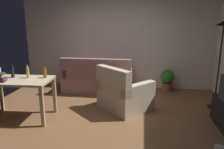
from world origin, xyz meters
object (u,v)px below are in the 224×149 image
at_px(desk, 18,85).
at_px(bottle_amber, 45,73).
at_px(couch, 98,80).
at_px(potted_plant, 167,79).
at_px(armchair, 123,94).
at_px(bottle_squat, 28,72).
at_px(torchiere_lamp, 222,41).
at_px(bottle_dark, 12,72).

xyz_separation_m(desk, bottle_amber, (0.45, 0.18, 0.20)).
xyz_separation_m(couch, bottle_amber, (-0.67, -1.56, 0.54)).
bearing_deg(potted_plant, armchair, -126.99).
bearing_deg(potted_plant, couch, -170.06).
bearing_deg(bottle_squat, torchiere_lamp, 14.29).
bearing_deg(bottle_dark, bottle_amber, 6.02).
height_order(torchiere_lamp, armchair, torchiere_lamp).
relative_size(potted_plant, armchair, 0.46).
relative_size(torchiere_lamp, bottle_dark, 7.18).
xyz_separation_m(couch, bottle_dark, (-1.29, -1.62, 0.56)).
xyz_separation_m(potted_plant, bottle_squat, (-2.76, -1.92, 0.54)).
xyz_separation_m(torchiere_lamp, armchair, (-1.92, -0.36, -1.09)).
bearing_deg(couch, desk, 57.02).
bearing_deg(desk, torchiere_lamp, 12.07).
height_order(desk, bottle_squat, bottle_squat).
height_order(couch, bottle_amber, bottle_amber).
distance_m(armchair, bottle_squat, 1.92).
relative_size(couch, armchair, 1.41).
bearing_deg(bottle_amber, desk, -158.81).
bearing_deg(armchair, bottle_dark, 58.25).
bearing_deg(armchair, potted_plant, -84.60).
distance_m(desk, armchair, 2.04).
distance_m(couch, bottle_amber, 1.78).
height_order(potted_plant, armchair, armchair).
relative_size(torchiere_lamp, potted_plant, 3.18).
xyz_separation_m(bottle_squat, bottle_amber, (0.31, 0.05, -0.02)).
height_order(torchiere_lamp, desk, torchiere_lamp).
distance_m(bottle_dark, bottle_squat, 0.30).
xyz_separation_m(couch, torchiere_lamp, (2.68, -0.68, 1.11)).
relative_size(couch, torchiere_lamp, 0.96).
bearing_deg(bottle_squat, armchair, 18.15).
bearing_deg(bottle_amber, torchiere_lamp, 14.68).
xyz_separation_m(torchiere_lamp, bottle_dark, (-3.97, -0.94, -0.54)).
relative_size(potted_plant, bottle_squat, 2.33).
xyz_separation_m(torchiere_lamp, bottle_squat, (-3.66, -0.93, -0.55)).
bearing_deg(armchair, torchiere_lamp, -126.96).
relative_size(couch, potted_plant, 3.06).
relative_size(bottle_dark, bottle_squat, 1.03).
relative_size(couch, desk, 1.41).
height_order(bottle_dark, bottle_amber, bottle_dark).
height_order(armchair, bottle_dark, bottle_dark).
bearing_deg(couch, torchiere_lamp, 165.80).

